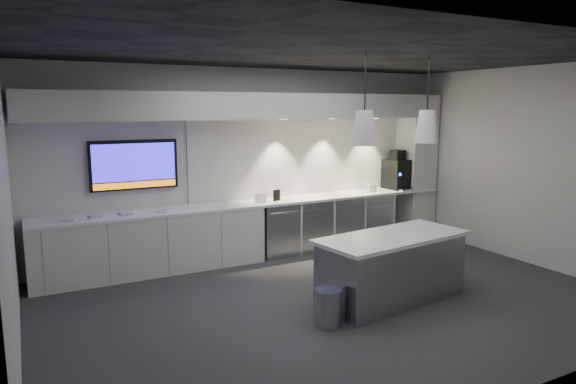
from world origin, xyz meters
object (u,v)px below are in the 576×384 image
wall_tv (134,165)px  coffee_machine (397,173)px  bin (329,308)px  island (392,268)px

wall_tv → coffee_machine: wall_tv is taller
bin → coffee_machine: (3.24, 2.80, 0.98)m
wall_tv → bin: bearing=-65.1°
wall_tv → island: size_ratio=0.61×
island → coffee_machine: size_ratio=2.90×
bin → coffee_machine: 4.40m
wall_tv → bin: wall_tv is taller
island → wall_tv: bearing=124.9°
island → bin: size_ratio=4.96×
island → coffee_machine: 3.39m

